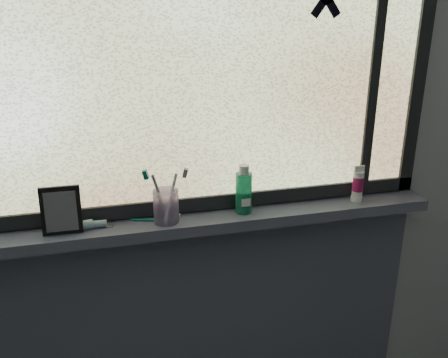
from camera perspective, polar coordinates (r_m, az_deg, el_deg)
name	(u,v)px	position (r m, az deg, el deg)	size (l,w,h in m)	color
wall_back	(203,145)	(1.69, -2.40, 3.91)	(3.00, 0.01, 2.50)	#9EA3A8
windowsill	(209,221)	(1.71, -1.75, -4.82)	(1.62, 0.14, 0.04)	#484C60
sill_apron	(207,333)	(2.03, -1.96, -17.17)	(1.62, 0.02, 0.98)	#484C60
window_pane	(203,62)	(1.61, -2.38, 13.25)	(1.50, 0.01, 1.00)	silver
frame_bottom	(206,202)	(1.74, -2.11, -2.67)	(1.60, 0.03, 0.05)	black
frame_right	(421,54)	(1.92, 21.55, 13.10)	(0.05, 0.03, 1.10)	black
frame_mullion	(376,56)	(1.83, 16.93, 13.30)	(0.04, 0.03, 1.00)	black
vanity_mirror	(61,210)	(1.64, -18.13, -3.41)	(0.12, 0.06, 0.15)	black
toothpaste_tube	(90,224)	(1.67, -15.06, -5.04)	(0.17, 0.04, 0.03)	silver
toothbrush_cup	(166,206)	(1.65, -6.64, -3.11)	(0.08, 0.08, 0.11)	#C5A8DE
toothbrush_lying	(153,219)	(1.68, -8.11, -4.59)	(0.18, 0.02, 0.01)	#0C6C58
mouthwash_bottle	(244,189)	(1.70, 2.27, -1.15)	(0.06, 0.06, 0.14)	#1D9868
cream_tube	(358,182)	(1.86, 15.07, -0.36)	(0.04, 0.04, 0.10)	silver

